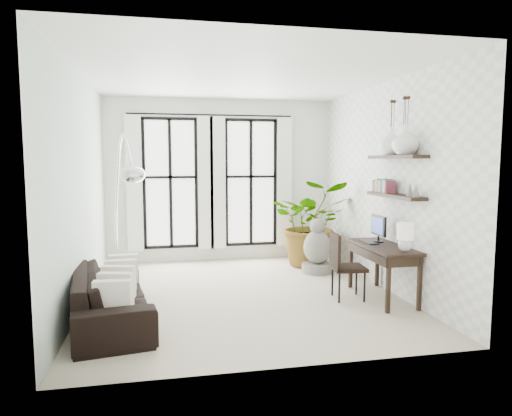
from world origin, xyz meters
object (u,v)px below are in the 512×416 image
object	(u,v)px
sofa	(111,296)
plant	(312,223)
arc_lamp	(122,171)
desk	(384,250)
buddha	(317,250)
desk_chair	(343,262)

from	to	relation	value
sofa	plant	world-z (taller)	plant
sofa	arc_lamp	xyz separation A→B (m)	(0.10, 0.95, 1.52)
sofa	desk	world-z (taller)	desk
plant	buddha	distance (m)	0.71
desk	arc_lamp	distance (m)	3.89
arc_lamp	buddha	distance (m)	3.66
sofa	buddha	world-z (taller)	buddha
desk_chair	arc_lamp	xyz separation A→B (m)	(-3.08, 0.65, 1.30)
plant	arc_lamp	size ratio (longest dim) A/B	0.69
buddha	desk_chair	bearing A→B (deg)	-95.72
sofa	plant	xyz separation A→B (m)	(3.42, 2.45, 0.49)
desk_chair	buddha	size ratio (longest dim) A/B	0.99
sofa	plant	size ratio (longest dim) A/B	1.35
plant	arc_lamp	xyz separation A→B (m)	(-3.32, -1.50, 1.03)
sofa	arc_lamp	bearing A→B (deg)	-14.83
arc_lamp	buddha	world-z (taller)	arc_lamp
sofa	arc_lamp	distance (m)	1.80
plant	buddha	world-z (taller)	plant
desk	buddha	distance (m)	1.80
sofa	desk_chair	world-z (taller)	desk_chair
desk	arc_lamp	size ratio (longest dim) A/B	0.56
desk	buddha	size ratio (longest dim) A/B	1.36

